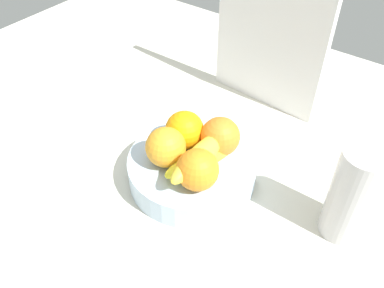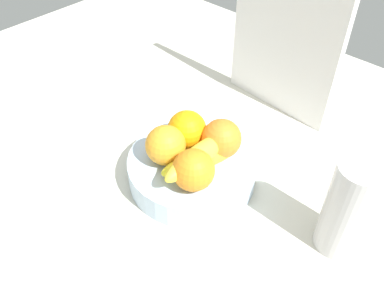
{
  "view_description": "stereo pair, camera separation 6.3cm",
  "coord_description": "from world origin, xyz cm",
  "px_view_note": "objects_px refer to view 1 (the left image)",
  "views": [
    {
      "loc": [
        33.2,
        -43.56,
        61.61
      ],
      "look_at": [
        -0.81,
        2.38,
        9.54
      ],
      "focal_mm": 38.2,
      "sensor_mm": 36.0,
      "label": 1
    },
    {
      "loc": [
        38.08,
        -39.52,
        61.61
      ],
      "look_at": [
        -0.81,
        2.38,
        9.54
      ],
      "focal_mm": 38.2,
      "sensor_mm": 36.0,
      "label": 2
    }
  ],
  "objects_px": {
    "orange_front_left": "(185,130)",
    "orange_back_left": "(220,137)",
    "orange_front_right": "(166,147)",
    "orange_center": "(198,170)",
    "cutting_board": "(270,34)",
    "banana_bunch": "(202,157)",
    "fruit_bowl": "(192,169)",
    "thermos_tumbler": "(352,195)"
  },
  "relations": [
    {
      "from": "orange_front_left",
      "to": "thermos_tumbler",
      "type": "bearing_deg",
      "value": 6.03
    },
    {
      "from": "orange_front_left",
      "to": "banana_bunch",
      "type": "bearing_deg",
      "value": -27.57
    },
    {
      "from": "orange_front_right",
      "to": "orange_center",
      "type": "distance_m",
      "value": 0.08
    },
    {
      "from": "orange_front_right",
      "to": "orange_front_left",
      "type": "bearing_deg",
      "value": 91.5
    },
    {
      "from": "cutting_board",
      "to": "orange_back_left",
      "type": "bearing_deg",
      "value": -75.1
    },
    {
      "from": "orange_front_left",
      "to": "thermos_tumbler",
      "type": "relative_size",
      "value": 0.41
    },
    {
      "from": "orange_front_right",
      "to": "fruit_bowl",
      "type": "bearing_deg",
      "value": 45.36
    },
    {
      "from": "orange_front_left",
      "to": "orange_front_right",
      "type": "distance_m",
      "value": 0.06
    },
    {
      "from": "orange_back_left",
      "to": "banana_bunch",
      "type": "xyz_separation_m",
      "value": [
        -0.0,
        -0.06,
        -0.01
      ]
    },
    {
      "from": "orange_front_left",
      "to": "orange_back_left",
      "type": "xyz_separation_m",
      "value": [
        0.07,
        0.03,
        0.0
      ]
    },
    {
      "from": "orange_front_left",
      "to": "orange_center",
      "type": "bearing_deg",
      "value": -40.71
    },
    {
      "from": "thermos_tumbler",
      "to": "orange_front_right",
      "type": "bearing_deg",
      "value": -163.67
    },
    {
      "from": "orange_back_left",
      "to": "banana_bunch",
      "type": "height_order",
      "value": "orange_back_left"
    },
    {
      "from": "orange_back_left",
      "to": "cutting_board",
      "type": "bearing_deg",
      "value": 100.79
    },
    {
      "from": "orange_front_left",
      "to": "orange_center",
      "type": "relative_size",
      "value": 1.0
    },
    {
      "from": "orange_front_left",
      "to": "orange_back_left",
      "type": "bearing_deg",
      "value": 21.04
    },
    {
      "from": "banana_bunch",
      "to": "orange_center",
      "type": "bearing_deg",
      "value": -64.74
    },
    {
      "from": "orange_front_left",
      "to": "orange_front_right",
      "type": "height_order",
      "value": "same"
    },
    {
      "from": "fruit_bowl",
      "to": "banana_bunch",
      "type": "xyz_separation_m",
      "value": [
        0.03,
        -0.01,
        0.06
      ]
    },
    {
      "from": "banana_bunch",
      "to": "cutting_board",
      "type": "xyz_separation_m",
      "value": [
        -0.05,
        0.34,
        0.09
      ]
    },
    {
      "from": "orange_front_left",
      "to": "orange_front_right",
      "type": "bearing_deg",
      "value": -88.5
    },
    {
      "from": "thermos_tumbler",
      "to": "fruit_bowl",
      "type": "bearing_deg",
      "value": -168.4
    },
    {
      "from": "orange_center",
      "to": "cutting_board",
      "type": "distance_m",
      "value": 0.39
    },
    {
      "from": "orange_back_left",
      "to": "thermos_tumbler",
      "type": "bearing_deg",
      "value": 1.89
    },
    {
      "from": "orange_center",
      "to": "thermos_tumbler",
      "type": "xyz_separation_m",
      "value": [
        0.24,
        0.11,
        -0.0
      ]
    },
    {
      "from": "orange_center",
      "to": "cutting_board",
      "type": "height_order",
      "value": "cutting_board"
    },
    {
      "from": "thermos_tumbler",
      "to": "orange_back_left",
      "type": "bearing_deg",
      "value": -178.11
    },
    {
      "from": "orange_center",
      "to": "cutting_board",
      "type": "bearing_deg",
      "value": 100.55
    },
    {
      "from": "orange_front_left",
      "to": "cutting_board",
      "type": "bearing_deg",
      "value": 87.19
    },
    {
      "from": "banana_bunch",
      "to": "orange_back_left",
      "type": "bearing_deg",
      "value": 89.33
    },
    {
      "from": "orange_front_right",
      "to": "orange_back_left",
      "type": "relative_size",
      "value": 1.0
    },
    {
      "from": "cutting_board",
      "to": "orange_center",
      "type": "bearing_deg",
      "value": -75.34
    },
    {
      "from": "fruit_bowl",
      "to": "cutting_board",
      "type": "relative_size",
      "value": 0.71
    },
    {
      "from": "orange_center",
      "to": "orange_back_left",
      "type": "distance_m",
      "value": 0.1
    },
    {
      "from": "orange_center",
      "to": "thermos_tumbler",
      "type": "distance_m",
      "value": 0.26
    },
    {
      "from": "orange_center",
      "to": "cutting_board",
      "type": "xyz_separation_m",
      "value": [
        -0.07,
        0.37,
        0.09
      ]
    },
    {
      "from": "orange_back_left",
      "to": "orange_front_left",
      "type": "bearing_deg",
      "value": -158.96
    },
    {
      "from": "orange_center",
      "to": "thermos_tumbler",
      "type": "height_order",
      "value": "thermos_tumbler"
    },
    {
      "from": "fruit_bowl",
      "to": "cutting_board",
      "type": "xyz_separation_m",
      "value": [
        -0.02,
        0.33,
        0.15
      ]
    },
    {
      "from": "orange_center",
      "to": "cutting_board",
      "type": "relative_size",
      "value": 0.22
    },
    {
      "from": "orange_front_right",
      "to": "thermos_tumbler",
      "type": "height_order",
      "value": "thermos_tumbler"
    },
    {
      "from": "fruit_bowl",
      "to": "thermos_tumbler",
      "type": "bearing_deg",
      "value": 11.6
    }
  ]
}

